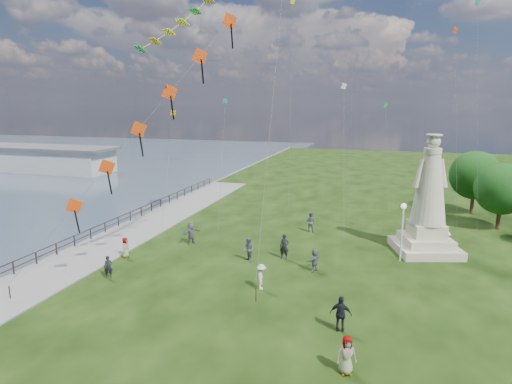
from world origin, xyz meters
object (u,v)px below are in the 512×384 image
(lamppost, at_px, (403,220))
(person_7, at_px, (311,222))
(person_2, at_px, (261,277))
(person_8, at_px, (445,243))
(person_10, at_px, (125,247))
(person_5, at_px, (191,233))
(statue, at_px, (428,209))
(person_3, at_px, (341,314))
(person_6, at_px, (284,247))
(person_11, at_px, (314,260))
(person_1, at_px, (248,250))
(person_4, at_px, (347,355))
(pier_pavilion, at_px, (37,158))
(person_0, at_px, (108,267))

(lamppost, relative_size, person_7, 2.38)
(person_2, distance_m, person_8, 15.35)
(person_8, relative_size, person_10, 1.25)
(person_5, relative_size, person_8, 0.96)
(statue, height_order, person_7, statue)
(person_5, xyz_separation_m, person_8, (19.79, 2.99, 0.03))
(person_8, bearing_deg, person_3, -71.03)
(lamppost, xyz_separation_m, person_6, (-8.30, -2.04, -2.19))
(person_6, distance_m, person_11, 3.10)
(person_5, bearing_deg, person_10, 175.04)
(person_7, bearing_deg, person_8, 172.01)
(person_5, distance_m, person_6, 8.29)
(lamppost, distance_m, person_8, 4.53)
(person_1, xyz_separation_m, person_6, (2.41, 1.25, 0.06))
(person_11, bearing_deg, person_8, 145.46)
(person_3, xyz_separation_m, person_5, (-13.29, 10.58, -0.02))
(person_4, bearing_deg, person_11, 86.02)
(person_8, bearing_deg, person_2, -95.49)
(person_6, bearing_deg, person_8, 20.73)
(person_5, distance_m, person_10, 5.53)
(person_5, xyz_separation_m, person_7, (8.89, 6.24, -0.02))
(person_1, height_order, person_4, person_1)
(statue, bearing_deg, person_3, -127.10)
(statue, xyz_separation_m, person_10, (-21.78, -7.81, -2.69))
(statue, relative_size, person_6, 4.80)
(statue, bearing_deg, pier_pavilion, 139.72)
(lamppost, bearing_deg, person_11, -146.54)
(person_2, bearing_deg, statue, -58.70)
(person_8, bearing_deg, person_1, -114.03)
(person_8, relative_size, person_11, 1.20)
(person_0, relative_size, person_6, 0.79)
(person_6, relative_size, person_11, 1.19)
(person_6, bearing_deg, person_0, -145.99)
(person_11, bearing_deg, pier_pavilion, -99.35)
(lamppost, xyz_separation_m, person_8, (3.30, 2.20, -2.18))
(person_0, bearing_deg, lamppost, -7.30)
(statue, distance_m, person_10, 23.29)
(person_2, relative_size, person_3, 0.85)
(person_1, distance_m, person_6, 2.71)
(person_8, bearing_deg, person_6, -115.36)
(person_2, distance_m, person_10, 11.66)
(lamppost, bearing_deg, person_0, -154.59)
(pier_pavilion, relative_size, person_10, 19.30)
(person_1, relative_size, person_2, 1.10)
(person_4, xyz_separation_m, person_11, (-3.14, 11.01, -0.07))
(pier_pavilion, height_order, lamppost, lamppost)
(person_5, bearing_deg, person_11, -73.19)
(statue, relative_size, person_11, 5.69)
(person_2, relative_size, person_6, 0.85)
(person_2, bearing_deg, person_6, -15.11)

